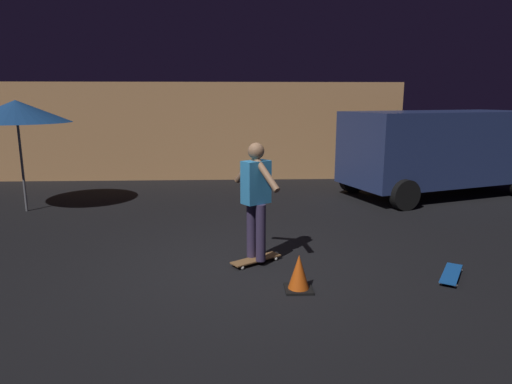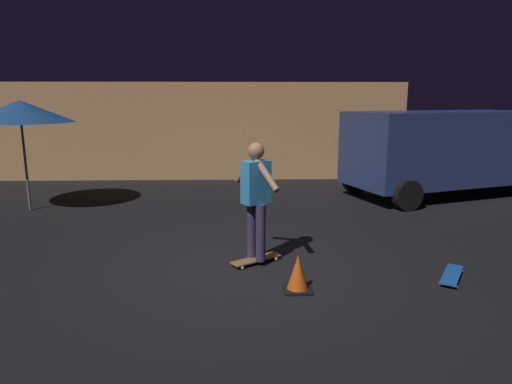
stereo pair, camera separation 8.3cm
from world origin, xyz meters
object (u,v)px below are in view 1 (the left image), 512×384
at_px(patio_umbrella, 16,111).
at_px(traffic_cone, 299,274).
at_px(skateboard_spare, 451,274).
at_px(skater, 256,193).
at_px(parked_van, 439,148).
at_px(skateboard_ridden, 256,259).

height_order(patio_umbrella, traffic_cone, patio_umbrella).
bearing_deg(skateboard_spare, skater, 165.66).
xyz_separation_m(patio_umbrella, traffic_cone, (5.19, -4.20, -1.86)).
height_order(parked_van, skateboard_spare, parked_van).
bearing_deg(skateboard_spare, parked_van, 68.07).
bearing_deg(parked_van, skateboard_spare, -111.93).
bearing_deg(parked_van, skater, -135.84).
relative_size(skateboard_ridden, skater, 0.45).
xyz_separation_m(skateboard_ridden, skater, (0.00, 0.00, 0.98)).
height_order(patio_umbrella, skater, patio_umbrella).
bearing_deg(parked_van, traffic_cone, -127.28).
xyz_separation_m(parked_van, skater, (-4.64, -4.50, -0.12)).
xyz_separation_m(skateboard_spare, traffic_cone, (-2.07, -0.29, 0.16)).
distance_m(skateboard_ridden, traffic_cone, 1.08).
height_order(skateboard_ridden, skater, skater).
xyz_separation_m(patio_umbrella, skateboard_spare, (7.27, -3.91, -2.02)).
bearing_deg(patio_umbrella, skateboard_ridden, -34.69).
xyz_separation_m(parked_van, patio_umbrella, (-9.34, -1.25, 0.91)).
bearing_deg(traffic_cone, parked_van, 52.72).
xyz_separation_m(patio_umbrella, skateboard_ridden, (4.71, -3.26, -2.02)).
bearing_deg(patio_umbrella, parked_van, 7.60).
height_order(skateboard_spare, traffic_cone, traffic_cone).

